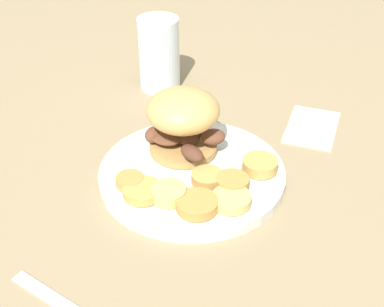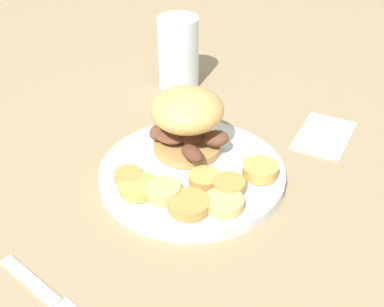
% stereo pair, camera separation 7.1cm
% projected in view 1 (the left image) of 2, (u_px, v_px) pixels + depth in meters
% --- Properties ---
extents(ground_plane, '(4.00, 4.00, 0.00)m').
position_uv_depth(ground_plane, '(192.00, 178.00, 0.73)').
color(ground_plane, '#937F5B').
extents(dinner_plate, '(0.25, 0.25, 0.02)m').
position_uv_depth(dinner_plate, '(192.00, 173.00, 0.73)').
color(dinner_plate, silver).
rests_on(dinner_plate, ground_plane).
extents(sandwich, '(0.10, 0.12, 0.09)m').
position_uv_depth(sandwich, '(183.00, 119.00, 0.73)').
color(sandwich, tan).
rests_on(sandwich, dinner_plate).
extents(potato_round_0, '(0.04, 0.04, 0.01)m').
position_uv_depth(potato_round_0, '(207.00, 178.00, 0.69)').
color(potato_round_0, tan).
rests_on(potato_round_0, dinner_plate).
extents(potato_round_1, '(0.04, 0.04, 0.01)m').
position_uv_depth(potato_round_1, '(130.00, 181.00, 0.69)').
color(potato_round_1, '#BC8942').
rests_on(potato_round_1, dinner_plate).
extents(potato_round_2, '(0.04, 0.04, 0.01)m').
position_uv_depth(potato_round_2, '(233.00, 182.00, 0.69)').
color(potato_round_2, '#BC8942').
rests_on(potato_round_2, dinner_plate).
extents(potato_round_3, '(0.05, 0.05, 0.01)m').
position_uv_depth(potato_round_3, '(231.00, 200.00, 0.66)').
color(potato_round_3, '#DBB766').
rests_on(potato_round_3, dinner_plate).
extents(potato_round_4, '(0.05, 0.05, 0.01)m').
position_uv_depth(potato_round_4, '(197.00, 204.00, 0.65)').
color(potato_round_4, '#BC8942').
rests_on(potato_round_4, dinner_plate).
extents(potato_round_5, '(0.05, 0.05, 0.02)m').
position_uv_depth(potato_round_5, '(260.00, 165.00, 0.72)').
color(potato_round_5, tan).
rests_on(potato_round_5, dinner_plate).
extents(potato_round_6, '(0.04, 0.04, 0.02)m').
position_uv_depth(potato_round_6, '(169.00, 193.00, 0.67)').
color(potato_round_6, '#DBB766').
rests_on(potato_round_6, dinner_plate).
extents(potato_round_7, '(0.05, 0.05, 0.01)m').
position_uv_depth(potato_round_7, '(143.00, 191.00, 0.68)').
color(potato_round_7, tan).
rests_on(potato_round_7, dinner_plate).
extents(fork, '(0.03, 0.14, 0.00)m').
position_uv_depth(fork, '(65.00, 306.00, 0.55)').
color(fork, silver).
rests_on(fork, ground_plane).
extents(drinking_glass, '(0.07, 0.07, 0.13)m').
position_uv_depth(drinking_glass, '(159.00, 54.00, 0.92)').
color(drinking_glass, silver).
rests_on(drinking_glass, ground_plane).
extents(napkin, '(0.13, 0.11, 0.01)m').
position_uv_depth(napkin, '(312.00, 126.00, 0.84)').
color(napkin, beige).
rests_on(napkin, ground_plane).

